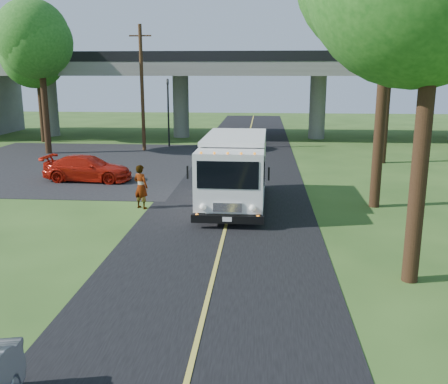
# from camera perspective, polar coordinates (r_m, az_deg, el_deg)

# --- Properties ---
(ground) EXTENTS (120.00, 120.00, 0.00)m
(ground) POSITION_cam_1_polar(r_m,az_deg,el_deg) (13.67, -1.58, -11.02)
(ground) COLOR #2F501C
(ground) RESTS_ON ground
(road) EXTENTS (7.00, 90.00, 0.02)m
(road) POSITION_cam_1_polar(r_m,az_deg,el_deg) (23.11, 1.04, -0.68)
(road) COLOR black
(road) RESTS_ON ground
(parking_lot) EXTENTS (16.00, 18.00, 0.01)m
(parking_lot) POSITION_cam_1_polar(r_m,az_deg,el_deg) (33.26, -17.37, 3.09)
(parking_lot) COLOR black
(parking_lot) RESTS_ON ground
(lane_line) EXTENTS (0.12, 90.00, 0.01)m
(lane_line) POSITION_cam_1_polar(r_m,az_deg,el_deg) (23.10, 1.04, -0.63)
(lane_line) COLOR gold
(lane_line) RESTS_ON road
(overpass) EXTENTS (54.00, 10.00, 7.30)m
(overpass) POSITION_cam_1_polar(r_m,az_deg,el_deg) (44.40, 2.84, 12.06)
(overpass) COLOR slate
(overpass) RESTS_ON ground
(traffic_signal) EXTENTS (0.18, 0.22, 5.20)m
(traffic_signal) POSITION_cam_1_polar(r_m,az_deg,el_deg) (39.14, -6.40, 9.81)
(traffic_signal) COLOR black
(traffic_signal) RESTS_ON ground
(utility_pole) EXTENTS (1.60, 0.26, 9.00)m
(utility_pole) POSITION_cam_1_polar(r_m,az_deg,el_deg) (37.44, -9.35, 11.69)
(utility_pole) COLOR #472D19
(utility_pole) RESTS_ON ground
(tree_right_far) EXTENTS (5.77, 5.67, 10.99)m
(tree_right_far) POSITION_cam_1_polar(r_m,az_deg,el_deg) (33.25, 19.08, 17.35)
(tree_right_far) COLOR #382314
(tree_right_far) RESTS_ON ground
(tree_left_lot) EXTENTS (5.60, 5.50, 10.50)m
(tree_left_lot) POSITION_cam_1_polar(r_m,az_deg,el_deg) (37.47, -20.15, 16.14)
(tree_left_lot) COLOR #382314
(tree_left_lot) RESTS_ON ground
(tree_left_far) EXTENTS (5.26, 5.16, 9.89)m
(tree_left_far) POSITION_cam_1_polar(r_m,az_deg,el_deg) (44.14, -20.48, 15.01)
(tree_left_far) COLOR #382314
(tree_left_far) RESTS_ON ground
(step_van) EXTENTS (2.74, 7.22, 3.02)m
(step_van) POSITION_cam_1_polar(r_m,az_deg,el_deg) (21.49, 1.20, 2.69)
(step_van) COLOR white
(step_van) RESTS_ON ground
(red_sedan) EXTENTS (4.78, 2.15, 1.36)m
(red_sedan) POSITION_cam_1_polar(r_m,az_deg,el_deg) (27.65, -15.31, 2.63)
(red_sedan) COLOR #AE170A
(red_sedan) RESTS_ON ground
(pedestrian) EXTENTS (0.82, 0.72, 1.89)m
(pedestrian) POSITION_cam_1_polar(r_m,az_deg,el_deg) (21.46, -9.48, 0.60)
(pedestrian) COLOR gray
(pedestrian) RESTS_ON ground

